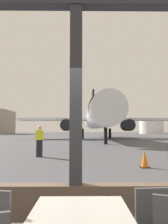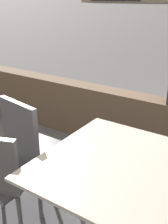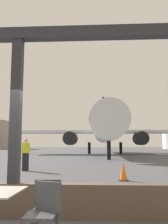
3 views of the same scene
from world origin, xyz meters
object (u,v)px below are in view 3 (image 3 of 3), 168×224
object	(u,v)px
cafe_chair_aisle_right	(44,209)
airplane	(105,129)
ground_crew_worker	(26,154)
traffic_cone	(123,172)
cafe_chair_aisle_left	(47,204)

from	to	relation	value
cafe_chair_aisle_right	airplane	bearing A→B (deg)	87.03
cafe_chair_aisle_right	ground_crew_worker	world-z (taller)	ground_crew_worker
airplane	traffic_cone	xyz separation A→B (m)	(-0.00, -26.13, -3.24)
cafe_chair_aisle_left	traffic_cone	size ratio (longest dim) A/B	1.24
ground_crew_worker	traffic_cone	bearing A→B (deg)	-35.71
ground_crew_worker	cafe_chair_aisle_right	bearing A→B (deg)	-72.66
cafe_chair_aisle_right	airplane	world-z (taller)	airplane
cafe_chair_aisle_right	cafe_chair_aisle_left	bearing A→B (deg)	95.57
airplane	cafe_chair_aisle_left	bearing A→B (deg)	-93.07
airplane	ground_crew_worker	size ratio (longest dim) A/B	17.96
cafe_chair_aisle_right	ground_crew_worker	bearing A→B (deg)	107.34
airplane	cafe_chair_aisle_right	bearing A→B (deg)	-92.97
traffic_cone	ground_crew_worker	bearing A→B (deg)	144.29
cafe_chair_aisle_left	traffic_cone	world-z (taller)	cafe_chair_aisle_left
cafe_chair_aisle_left	airplane	distance (m)	32.73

